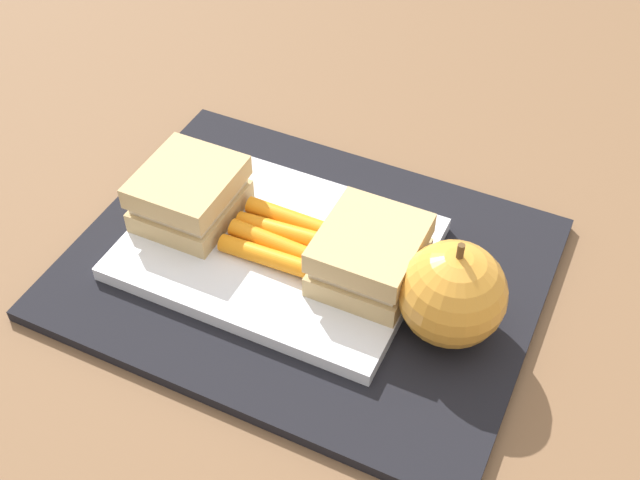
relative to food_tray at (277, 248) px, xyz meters
The scene contains 7 objects.
ground_plane 0.03m from the food_tray, ahead, with size 2.40×2.40×0.00m, color brown.
lunchbag_mat 0.03m from the food_tray, ahead, with size 0.36×0.28×0.01m, color black.
food_tray is the anchor object (origin of this frame).
sandwich_half_left 0.08m from the food_tray, behind, with size 0.07×0.08×0.04m.
sandwich_half_right 0.08m from the food_tray, ahead, with size 0.07×0.08×0.04m.
carrot_sticks_bundle 0.01m from the food_tray, 28.36° to the left, with size 0.08×0.06×0.02m.
apple 0.15m from the food_tray, ahead, with size 0.08×0.08×0.09m.
Camera 1 is at (0.19, -0.38, 0.47)m, focal length 44.41 mm.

